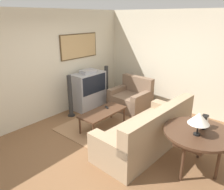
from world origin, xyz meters
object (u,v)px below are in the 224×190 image
Objects in this scene: armchair at (131,99)px; table_lamp at (199,118)px; speaker_tower_left at (70,97)px; speaker_tower_right at (106,85)px; coffee_table at (103,113)px; mantel_clock at (204,122)px; tv at (89,90)px; couch at (148,133)px; console_table at (198,135)px.

armchair is 2.98m from table_lamp.
speaker_tower_right is (1.43, 0.00, 0.00)m from speaker_tower_left.
mantel_clock reaches higher than coffee_table.
coffee_table is (-1.38, -0.18, 0.10)m from armchair.
tv reaches higher than couch.
tv is 1.00× the size of console_table.
couch is 2.04× the size of console_table.
couch reaches higher than armchair.
speaker_tower_left reaches higher than mantel_clock.
tv is 3.46m from console_table.
speaker_tower_right is at bearing 0.00° from speaker_tower_left.
tv reaches higher than speaker_tower_right.
tv is 0.71m from speaker_tower_left.
mantel_clock is at bearing -0.26° from table_lamp.
console_table is at bearing -102.72° from tv.
table_lamp reaches higher than mantel_clock.
tv is at bearing 75.21° from table_lamp.
speaker_tower_right is at bearing -3.35° from tv.
tv reaches higher than coffee_table.
couch reaches higher than console_table.
couch is 1.96× the size of coffee_table.
tv reaches higher than mantel_clock.
speaker_tower_left is at bearing 180.00° from speaker_tower_right.
speaker_tower_left is 1.00× the size of speaker_tower_right.
couch is 1.06m from console_table.
console_table is at bearing 176.29° from mantel_clock.
table_lamp reaches higher than tv.
speaker_tower_left is at bearing 92.06° from coffee_table.
coffee_table is 5.11× the size of mantel_clock.
speaker_tower_left is (-0.71, -0.04, -0.00)m from tv.
couch is 6.03× the size of table_lamp.
couch is at bearing -43.15° from armchair.
mantel_clock is 3.60m from speaker_tower_right.
mantel_clock is 0.21× the size of speaker_tower_right.
mantel_clock reaches higher than armchair.
couch is at bearing 95.30° from mantel_clock.
speaker_tower_right reaches higher than coffee_table.
speaker_tower_right is (1.61, 3.34, -0.51)m from table_lamp.
armchair is 0.91× the size of speaker_tower_right.
speaker_tower_left is (-1.42, 0.94, 0.23)m from armchair.
couch is at bearing -89.39° from speaker_tower_left.
armchair is 2.83m from console_table.
armchair is at bearing 61.60° from mantel_clock.
console_table is 4.91× the size of mantel_clock.
armchair reaches higher than coffee_table.
console_table is 1.01× the size of speaker_tower_left.
armchair is 0.97m from speaker_tower_right.
speaker_tower_left is at bearing -176.65° from tv.
table_lamp is at bearing -95.66° from coffee_table.
armchair is at bearing -90.64° from speaker_tower_right.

